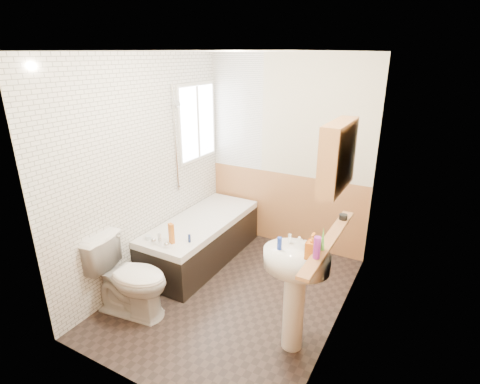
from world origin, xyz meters
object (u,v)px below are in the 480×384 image
(bathtub, at_px, (202,238))
(pine_shelf, at_px, (329,241))
(toilet, at_px, (129,277))
(sink, at_px, (295,280))
(medicine_cabinet, at_px, (337,156))

(bathtub, xyz_separation_m, pine_shelf, (1.77, -0.67, 0.73))
(toilet, distance_m, sink, 1.66)
(toilet, bearing_deg, pine_shelf, -80.88)
(sink, distance_m, pine_shelf, 0.44)
(bathtub, bearing_deg, pine_shelf, -20.71)
(medicine_cabinet, bearing_deg, bathtub, 162.77)
(bathtub, height_order, toilet, toilet)
(bathtub, height_order, pine_shelf, pine_shelf)
(sink, bearing_deg, pine_shelf, 45.69)
(medicine_cabinet, bearing_deg, toilet, -159.17)
(bathtub, bearing_deg, sink, -29.30)
(sink, bearing_deg, medicine_cabinet, 62.26)
(bathtub, xyz_separation_m, medicine_cabinet, (1.74, -0.54, 1.42))
(toilet, height_order, pine_shelf, pine_shelf)
(toilet, relative_size, sink, 0.76)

